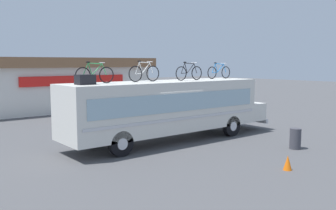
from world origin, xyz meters
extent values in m
plane|color=#4C4C4F|center=(0.00, 0.00, 0.00)|extent=(120.00, 120.00, 0.00)
cube|color=silver|center=(0.00, 0.00, 1.73)|extent=(10.18, 2.44, 2.33)
cube|color=silver|center=(5.70, 0.00, 1.04)|extent=(1.21, 2.25, 0.96)
cube|color=#99B7C6|center=(0.00, -1.24, 2.00)|extent=(9.37, 0.04, 0.81)
cube|color=#99B7C6|center=(0.00, 1.24, 2.00)|extent=(9.37, 0.04, 0.81)
cube|color=silver|center=(0.00, -1.24, 1.26)|extent=(9.78, 0.03, 0.12)
cube|color=silver|center=(0.00, 1.24, 1.26)|extent=(9.78, 0.03, 0.12)
cube|color=silver|center=(6.36, 0.00, 0.48)|extent=(0.16, 2.32, 0.24)
cylinder|color=black|center=(3.46, -1.08, 0.53)|extent=(1.05, 0.28, 1.05)
cylinder|color=silver|center=(3.46, -1.08, 0.53)|extent=(0.47, 0.30, 0.47)
cylinder|color=black|center=(3.46, 1.08, 0.53)|extent=(1.05, 0.28, 1.05)
cylinder|color=silver|center=(3.46, 1.08, 0.53)|extent=(0.47, 0.30, 0.47)
cylinder|color=black|center=(-3.16, -1.08, 0.53)|extent=(1.05, 0.28, 1.05)
cylinder|color=silver|center=(-3.16, -1.08, 0.53)|extent=(0.47, 0.30, 0.47)
cylinder|color=black|center=(-3.16, 1.08, 0.53)|extent=(1.05, 0.28, 1.05)
cylinder|color=silver|center=(-3.16, 1.08, 0.53)|extent=(0.47, 0.30, 0.47)
cube|color=black|center=(-4.15, -0.06, 3.09)|extent=(0.70, 0.55, 0.40)
torus|color=black|center=(-4.08, 0.27, 3.24)|extent=(0.70, 0.04, 0.70)
torus|color=black|center=(-2.99, 0.27, 3.24)|extent=(0.70, 0.04, 0.70)
cylinder|color=green|center=(-3.75, 0.27, 3.50)|extent=(0.21, 0.04, 0.50)
cylinder|color=green|center=(-3.43, 0.27, 3.49)|extent=(0.50, 0.04, 0.48)
cylinder|color=green|center=(-3.51, 0.27, 3.73)|extent=(0.65, 0.04, 0.07)
cylinder|color=green|center=(-3.87, 0.27, 3.25)|extent=(0.41, 0.03, 0.05)
cylinder|color=green|center=(-3.96, 0.27, 3.49)|extent=(0.26, 0.03, 0.52)
cylinder|color=green|center=(-3.09, 0.27, 3.48)|extent=(0.22, 0.03, 0.49)
cylinder|color=silver|center=(-3.19, 0.27, 3.77)|extent=(0.03, 0.44, 0.03)
ellipsoid|color=black|center=(-3.84, 0.27, 3.79)|extent=(0.20, 0.08, 0.06)
torus|color=black|center=(-1.49, 0.31, 3.26)|extent=(0.73, 0.04, 0.73)
torus|color=black|center=(-0.52, 0.31, 3.26)|extent=(0.73, 0.04, 0.73)
cylinder|color=white|center=(-1.20, 0.31, 3.53)|extent=(0.19, 0.04, 0.52)
cylinder|color=white|center=(-0.91, 0.31, 3.52)|extent=(0.46, 0.04, 0.50)
cylinder|color=white|center=(-0.98, 0.31, 3.77)|extent=(0.59, 0.04, 0.07)
cylinder|color=white|center=(-1.31, 0.31, 3.27)|extent=(0.37, 0.03, 0.05)
cylinder|color=white|center=(-1.38, 0.31, 3.52)|extent=(0.24, 0.03, 0.54)
cylinder|color=white|center=(-0.60, 0.31, 3.51)|extent=(0.21, 0.03, 0.51)
cylinder|color=silver|center=(-0.69, 0.31, 3.81)|extent=(0.03, 0.44, 0.03)
ellipsoid|color=black|center=(-1.28, 0.31, 3.83)|extent=(0.20, 0.08, 0.06)
torus|color=black|center=(0.96, -0.01, 3.24)|extent=(0.69, 0.04, 0.69)
torus|color=black|center=(2.00, -0.01, 3.24)|extent=(0.69, 0.04, 0.69)
cylinder|color=black|center=(1.27, -0.01, 3.50)|extent=(0.20, 0.04, 0.49)
cylinder|color=black|center=(1.58, -0.01, 3.48)|extent=(0.48, 0.04, 0.48)
cylinder|color=black|center=(1.50, -0.01, 3.73)|extent=(0.62, 0.04, 0.07)
cylinder|color=black|center=(1.16, -0.01, 3.25)|extent=(0.39, 0.03, 0.05)
cylinder|color=black|center=(1.08, -0.01, 3.49)|extent=(0.25, 0.03, 0.52)
cylinder|color=black|center=(1.90, -0.01, 3.47)|extent=(0.22, 0.03, 0.48)
cylinder|color=silver|center=(1.81, -0.01, 3.76)|extent=(0.03, 0.44, 0.03)
ellipsoid|color=black|center=(1.19, -0.01, 3.78)|extent=(0.20, 0.08, 0.06)
torus|color=black|center=(3.45, 0.35, 3.22)|extent=(0.66, 0.04, 0.66)
torus|color=black|center=(4.53, 0.35, 3.22)|extent=(0.66, 0.04, 0.66)
cylinder|color=#197FDB|center=(3.77, 0.35, 3.48)|extent=(0.21, 0.04, 0.47)
cylinder|color=#197FDB|center=(4.10, 0.35, 3.46)|extent=(0.50, 0.04, 0.46)
cylinder|color=#197FDB|center=(4.01, 0.35, 3.69)|extent=(0.65, 0.04, 0.07)
cylinder|color=#197FDB|center=(3.66, 0.35, 3.23)|extent=(0.41, 0.03, 0.05)
cylinder|color=#197FDB|center=(3.57, 0.35, 3.47)|extent=(0.26, 0.03, 0.49)
cylinder|color=#197FDB|center=(4.43, 0.35, 3.45)|extent=(0.22, 0.03, 0.46)
cylinder|color=silver|center=(4.33, 0.35, 3.72)|extent=(0.03, 0.44, 0.03)
ellipsoid|color=black|center=(3.69, 0.35, 3.75)|extent=(0.20, 0.08, 0.06)
cube|color=silver|center=(1.04, 16.76, 1.70)|extent=(13.56, 9.07, 3.39)
cube|color=brown|center=(1.04, 16.76, 3.76)|extent=(14.65, 9.80, 0.74)
cube|color=red|center=(1.04, 12.13, 2.44)|extent=(8.14, 0.16, 0.70)
cylinder|color=#3F3F47|center=(3.50, -4.74, 0.45)|extent=(0.48, 0.48, 0.91)
cone|color=orange|center=(0.41, -6.40, 0.27)|extent=(0.30, 0.30, 0.53)
camera|label=1|loc=(-10.84, -13.69, 3.78)|focal=39.67mm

